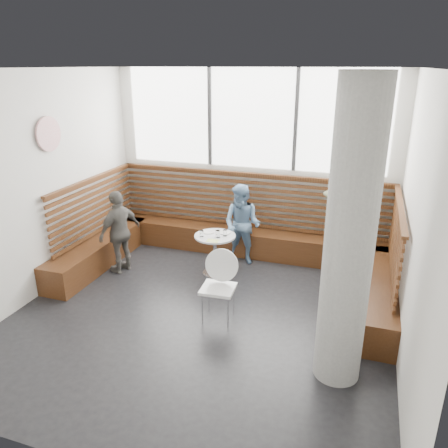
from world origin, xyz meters
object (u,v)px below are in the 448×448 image
(concrete_column, at_px, (350,240))
(child_back, at_px, (242,225))
(cafe_chair, at_px, (220,280))
(child_left, at_px, (120,232))
(adult_man, at_px, (343,238))
(cafe_table, at_px, (215,246))

(concrete_column, xyz_separation_m, child_back, (-1.82, 2.47, -0.91))
(concrete_column, bearing_deg, cafe_chair, 156.80)
(cafe_chair, relative_size, child_left, 0.69)
(child_back, bearing_deg, child_left, -142.23)
(cafe_chair, height_order, child_left, child_left)
(concrete_column, distance_m, adult_man, 2.02)
(concrete_column, relative_size, adult_man, 1.81)
(cafe_chair, distance_m, child_left, 2.18)
(cafe_chair, bearing_deg, adult_man, 35.27)
(concrete_column, height_order, child_back, concrete_column)
(adult_man, bearing_deg, concrete_column, -177.80)
(child_left, bearing_deg, concrete_column, 85.12)
(cafe_table, bearing_deg, child_back, 64.06)
(concrete_column, xyz_separation_m, cafe_chair, (-1.60, 0.69, -1.04))
(cafe_table, distance_m, adult_man, 2.01)
(child_back, bearing_deg, cafe_chair, -73.14)
(adult_man, bearing_deg, child_back, 68.83)
(adult_man, relative_size, child_left, 1.28)
(cafe_chair, xyz_separation_m, child_back, (-0.22, 1.78, 0.13))
(cafe_table, height_order, cafe_chair, cafe_chair)
(concrete_column, bearing_deg, child_back, 126.36)
(cafe_table, bearing_deg, adult_man, -0.33)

